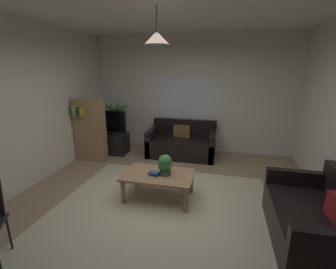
# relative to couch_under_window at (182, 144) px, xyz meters

# --- Properties ---
(floor) EXTENTS (4.90, 5.37, 0.02)m
(floor) POSITION_rel_couch_under_window_xyz_m (0.12, -2.19, -0.28)
(floor) COLOR #9E8466
(floor) RESTS_ON ground
(rug) EXTENTS (3.18, 2.96, 0.01)m
(rug) POSITION_rel_couch_under_window_xyz_m (0.12, -2.39, -0.27)
(rug) COLOR beige
(rug) RESTS_ON ground
(wall_back) EXTENTS (5.02, 0.06, 2.84)m
(wall_back) POSITION_rel_couch_under_window_xyz_m (0.12, 0.52, 1.14)
(wall_back) COLOR silver
(wall_back) RESTS_ON ground
(wall_left) EXTENTS (0.06, 5.37, 2.84)m
(wall_left) POSITION_rel_couch_under_window_xyz_m (-2.36, -2.19, 1.14)
(wall_left) COLOR silver
(wall_left) RESTS_ON ground
(ceiling) EXTENTS (4.90, 5.37, 0.02)m
(ceiling) POSITION_rel_couch_under_window_xyz_m (0.12, -2.19, 2.57)
(ceiling) COLOR white
(window_pane) EXTENTS (1.31, 0.01, 1.08)m
(window_pane) POSITION_rel_couch_under_window_xyz_m (-0.01, 0.49, 1.03)
(window_pane) COLOR white
(couch_under_window) EXTENTS (1.57, 0.86, 0.82)m
(couch_under_window) POSITION_rel_couch_under_window_xyz_m (0.00, 0.00, 0.00)
(couch_under_window) COLOR black
(couch_under_window) RESTS_ON ground
(couch_right_side) EXTENTS (0.86, 1.47, 0.82)m
(couch_right_side) POSITION_rel_couch_under_window_xyz_m (2.07, -2.56, 0.00)
(couch_right_side) COLOR black
(couch_right_side) RESTS_ON ground
(coffee_table) EXTENTS (1.10, 0.69, 0.42)m
(coffee_table) POSITION_rel_couch_under_window_xyz_m (-0.01, -2.01, 0.09)
(coffee_table) COLOR #A87F56
(coffee_table) RESTS_ON ground
(book_on_table_0) EXTENTS (0.13, 0.10, 0.03)m
(book_on_table_0) POSITION_rel_couch_under_window_xyz_m (-0.05, -2.07, 0.16)
(book_on_table_0) COLOR #387247
(book_on_table_0) RESTS_ON coffee_table
(book_on_table_1) EXTENTS (0.18, 0.13, 0.02)m
(book_on_table_1) POSITION_rel_couch_under_window_xyz_m (-0.06, -2.08, 0.19)
(book_on_table_1) COLOR #2D4C8C
(book_on_table_1) RESTS_ON coffee_table
(remote_on_table_0) EXTENTS (0.14, 0.16, 0.02)m
(remote_on_table_0) POSITION_rel_couch_under_window_xyz_m (0.07, -2.03, 0.16)
(remote_on_table_0) COLOR black
(remote_on_table_0) RESTS_ON coffee_table
(potted_plant_on_table) EXTENTS (0.22, 0.22, 0.33)m
(potted_plant_on_table) POSITION_rel_couch_under_window_xyz_m (0.10, -2.00, 0.32)
(potted_plant_on_table) COLOR #4C4C51
(potted_plant_on_table) RESTS_ON coffee_table
(tv_stand) EXTENTS (0.90, 0.44, 0.50)m
(tv_stand) POSITION_rel_couch_under_window_xyz_m (-1.78, -0.26, -0.02)
(tv_stand) COLOR black
(tv_stand) RESTS_ON ground
(tv) EXTENTS (0.94, 0.16, 0.58)m
(tv) POSITION_rel_couch_under_window_xyz_m (-1.78, -0.28, 0.52)
(tv) COLOR black
(tv) RESTS_ON tv_stand
(potted_palm_corner) EXTENTS (0.85, 0.89, 1.30)m
(potted_palm_corner) POSITION_rel_couch_under_window_xyz_m (-1.79, 0.20, 0.34)
(potted_palm_corner) COLOR brown
(potted_palm_corner) RESTS_ON ground
(bookshelf_corner) EXTENTS (0.70, 0.31, 1.40)m
(bookshelf_corner) POSITION_rel_couch_under_window_xyz_m (-1.96, -0.78, 0.44)
(bookshelf_corner) COLOR #A87F56
(bookshelf_corner) RESTS_ON ground
(pendant_lamp) EXTENTS (0.34, 0.34, 0.49)m
(pendant_lamp) POSITION_rel_couch_under_window_xyz_m (-0.01, -2.01, 2.16)
(pendant_lamp) COLOR black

